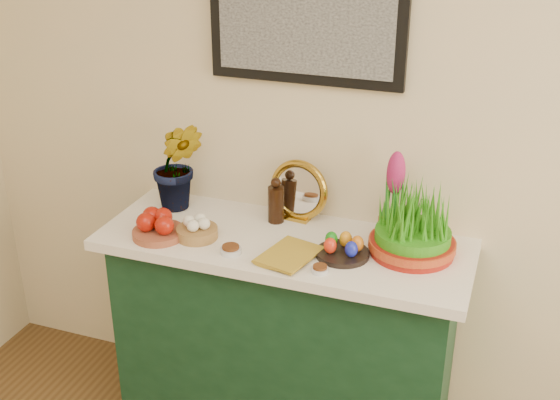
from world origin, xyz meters
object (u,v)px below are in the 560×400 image
Objects in this scene: mirror at (299,191)px; wheatgrass_sabzeh at (414,226)px; book at (269,248)px; hyacinth_green at (177,151)px; sideboard at (284,340)px.

mirror is 0.80× the size of wheatgrass_sabzeh.
book is at bearing -91.85° from mirror.
book is at bearing -41.84° from hyacinth_green.
mirror reaches higher than sideboard.
wheatgrass_sabzeh reaches higher than book.
mirror is at bearing 164.14° from wheatgrass_sabzeh.
sideboard is 0.49m from book.
hyacinth_green is 1.99× the size of mirror.
book is 0.71× the size of wheatgrass_sabzeh.
wheatgrass_sabzeh is at bearing 5.66° from sideboard.
hyacinth_green is at bearing 168.20° from book.
book is (-0.01, -0.30, -0.10)m from mirror.
hyacinth_green is 0.58m from book.
hyacinth_green is at bearing 167.43° from sideboard.
sideboard is at bearing -28.79° from hyacinth_green.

